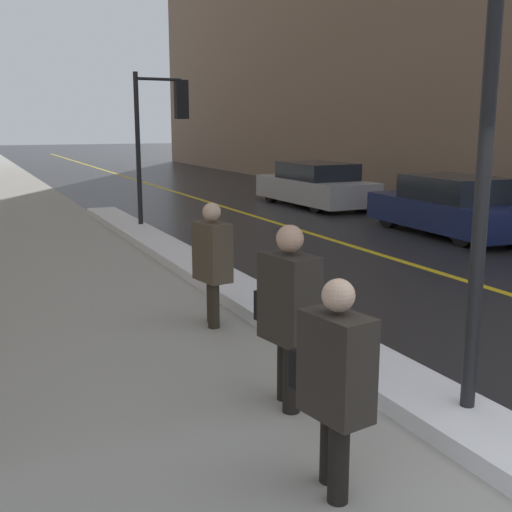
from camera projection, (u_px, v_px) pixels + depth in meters
sidewalk_slab at (21, 223)px, 16.56m from camera, size 4.00×80.00×0.01m
road_centre_stripe at (234, 210)px, 19.04m from camera, size 0.16×80.00×0.00m
snow_bank_curb at (211, 275)px, 10.48m from camera, size 0.78×17.51×0.18m
lamp_post at (489, 101)px, 4.91m from camera, size 0.28×0.28×4.43m
traffic_light_near at (165, 118)px, 15.08m from camera, size 1.31×0.32×3.68m
pedestrian_in_glasses at (335, 377)px, 4.30m from camera, size 0.37×0.73×1.53m
pedestrian_with_shoulder_bag at (288, 308)px, 5.64m from camera, size 0.40×0.77×1.67m
pedestrian_nearside at (212, 258)px, 7.98m from camera, size 0.38×0.55×1.57m
parked_car_navy at (451, 207)px, 14.75m from camera, size 1.95×4.53×1.35m
parked_car_silver at (315, 185)px, 19.92m from camera, size 1.88×4.67×1.34m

